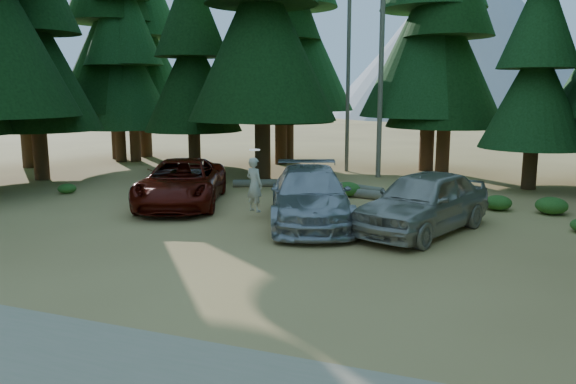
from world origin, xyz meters
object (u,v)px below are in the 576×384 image
Objects in this scene: frisbee_player at (254,184)px; log_left at (286,183)px; log_right at (374,195)px; red_pickup at (182,183)px; silver_minivan_right at (423,202)px; log_mid at (348,186)px; silver_minivan_center at (310,196)px.

frisbee_player reaches higher than log_left.
red_pickup is at bearing -139.11° from log_right.
silver_minivan_right is (8.89, -0.97, 0.09)m from red_pickup.
log_left is 1.35× the size of log_mid.
silver_minivan_center is 1.08× the size of log_right.
silver_minivan_right is at bearing -49.65° from log_right.
silver_minivan_center is (5.37, -1.06, 0.04)m from red_pickup.
log_right reaches higher than log_left.
red_pickup is 7.37m from log_right.
silver_minivan_center is at bearing -64.82° from log_mid.
frisbee_player is at bearing -104.44° from log_left.
silver_minivan_right reaches higher than log_right.
silver_minivan_right is 7.50m from log_mid.
log_mid is at bearing -82.36° from frisbee_player.
log_mid is at bearing 72.49° from silver_minivan_center.
silver_minivan_right is 0.97× the size of log_right.
log_left is at bearing 158.47° from silver_minivan_right.
log_mid is (4.92, 5.35, -0.69)m from red_pickup.
log_left is (-3.24, 6.25, -0.71)m from silver_minivan_center.
red_pickup is at bearing 3.19° from frisbee_player.
silver_minivan_right is at bearing -36.67° from log_mid.
log_right is at bearing -102.04° from frisbee_player.
silver_minivan_center is at bearing -32.84° from red_pickup.
log_right is at bearing 55.70° from silver_minivan_center.
log_mid is (-3.97, 6.32, -0.78)m from silver_minivan_right.
red_pickup is at bearing -165.42° from silver_minivan_right.
frisbee_player reaches higher than log_right.
log_right is at bearing -28.65° from log_mid.
silver_minivan_right is at bearing -20.02° from silver_minivan_center.
log_mid is 2.33m from log_right.
frisbee_player is 0.44× the size of log_left.
log_mid is at bearing 25.74° from red_pickup.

